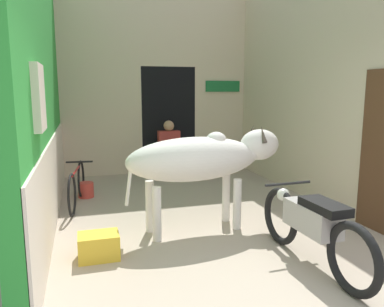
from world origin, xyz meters
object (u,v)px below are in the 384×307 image
(motorcycle_near, at_px, (312,225))
(crate, at_px, (99,246))
(bicycle, at_px, (77,186))
(cow, at_px, (204,159))
(plastic_stool, at_px, (155,164))
(shopkeeper_seated, at_px, (170,148))
(bucket, at_px, (86,190))

(motorcycle_near, xyz_separation_m, crate, (-2.13, 0.81, -0.31))
(motorcycle_near, distance_m, bicycle, 3.73)
(motorcycle_near, bearing_deg, cow, 119.21)
(plastic_stool, bearing_deg, bicycle, -132.68)
(cow, distance_m, bicycle, 2.32)
(motorcycle_near, xyz_separation_m, shopkeeper_seated, (-0.50, 4.38, 0.19))
(cow, xyz_separation_m, bicycle, (-1.62, 1.54, -0.62))
(cow, xyz_separation_m, bucket, (-1.48, 1.99, -0.82))
(plastic_stool, distance_m, bucket, 1.94)
(motorcycle_near, distance_m, bucket, 4.02)
(crate, distance_m, bucket, 2.52)
(plastic_stool, height_order, bucket, plastic_stool)
(cow, bearing_deg, crate, -159.21)
(cow, bearing_deg, shopkeeper_seated, 85.30)
(shopkeeper_seated, height_order, bucket, shopkeeper_seated)
(bicycle, bearing_deg, plastic_stool, 47.32)
(bicycle, xyz_separation_m, shopkeeper_seated, (1.87, 1.50, 0.31))
(cow, distance_m, motorcycle_near, 1.61)
(bicycle, bearing_deg, cow, -43.57)
(motorcycle_near, relative_size, crate, 4.34)
(shopkeeper_seated, height_order, plastic_stool, shopkeeper_seated)
(bicycle, xyz_separation_m, bucket, (0.14, 0.45, -0.20))
(cow, bearing_deg, plastic_stool, 90.51)
(cow, height_order, plastic_stool, cow)
(cow, distance_m, bucket, 2.62)
(bicycle, height_order, crate, bicycle)
(shopkeeper_seated, bearing_deg, crate, -114.63)
(bucket, bearing_deg, shopkeeper_seated, 31.26)
(motorcycle_near, bearing_deg, bicycle, 129.46)
(shopkeeper_seated, height_order, crate, shopkeeper_seated)
(bicycle, relative_size, bucket, 6.36)
(bicycle, distance_m, shopkeeper_seated, 2.42)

